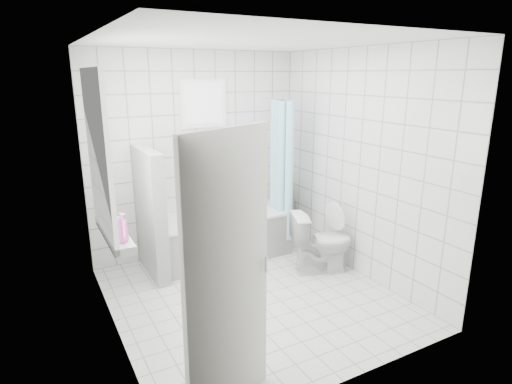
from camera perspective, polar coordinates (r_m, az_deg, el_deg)
ground at (r=4.72m, az=-0.47°, el=-13.77°), size 3.00×3.00×0.00m
ceiling at (r=4.13m, az=-0.55°, el=19.54°), size 3.00×3.00×0.00m
wall_back at (r=5.58m, az=-7.84°, el=4.92°), size 2.80×0.02×2.60m
wall_front at (r=3.06m, az=12.95°, el=-4.13°), size 2.80×0.02×2.60m
wall_left at (r=3.81m, az=-19.40°, el=-0.74°), size 0.02×3.00×2.60m
wall_right at (r=5.04m, az=13.68°, el=3.51°), size 0.02×3.00×2.60m
window_left at (r=4.04m, az=-19.89°, el=4.48°), size 0.01×0.90×1.40m
window_back at (r=5.50m, az=-6.92°, el=11.63°), size 0.50×0.01×0.50m
window_sill at (r=4.24m, az=-18.38°, el=-5.31°), size 0.18×1.02×0.08m
door at (r=2.86m, az=-3.68°, el=-11.69°), size 0.75×0.36×2.00m
bathtub at (r=5.58m, az=-4.55°, el=-5.78°), size 1.71×0.77×0.58m
partition_wall at (r=5.10m, az=-13.88°, el=-2.78°), size 0.15×0.85×1.50m
tiled_ledge at (r=6.25m, az=3.03°, el=-3.55°), size 0.40×0.24×0.55m
toilet at (r=5.20m, az=8.77°, el=-6.62°), size 0.82×0.63×0.74m
curtain_rod at (r=5.56m, az=2.82°, el=12.28°), size 0.02×0.80×0.02m
shower_curtain at (r=5.57m, az=3.39°, el=2.92°), size 0.14×0.48×1.78m
tub_faucet at (r=5.74m, az=-5.14°, el=0.69°), size 0.18×0.06×0.06m
sill_bottles at (r=4.05m, az=-18.00°, el=-3.96°), size 0.14×0.76×0.27m
ledge_bottles at (r=6.12m, az=3.30°, el=-0.09°), size 0.15×0.20×0.26m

